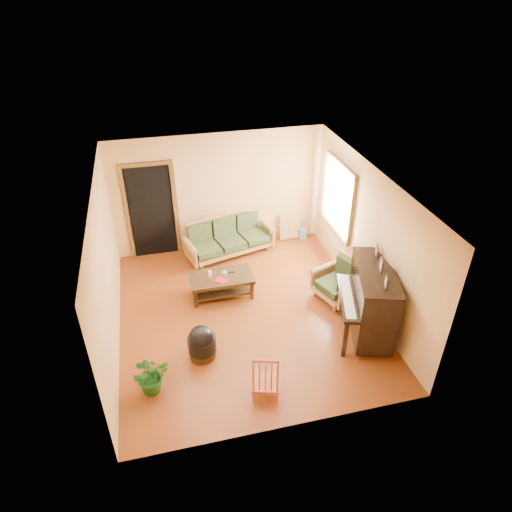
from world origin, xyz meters
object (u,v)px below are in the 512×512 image
object	(u,v)px
sofa	(229,238)
red_chair	(266,372)
armchair	(337,281)
ceramic_crock	(303,234)
potted_plant	(151,375)
piano	(372,302)
coffee_table	(222,285)
footstool	(202,346)

from	to	relation	value
sofa	red_chair	bearing A→B (deg)	-107.97
sofa	armchair	size ratio (longest dim) A/B	2.34
red_chair	armchair	bearing A→B (deg)	62.24
armchair	ceramic_crock	distance (m)	2.30
sofa	potted_plant	distance (m)	3.94
red_chair	ceramic_crock	size ratio (longest dim) A/B	3.46
piano	red_chair	xyz separation A→B (m)	(-2.07, -0.89, -0.21)
coffee_table	armchair	bearing A→B (deg)	-16.76
red_chair	ceramic_crock	distance (m)	4.64
sofa	ceramic_crock	size ratio (longest dim) A/B	7.73
potted_plant	footstool	bearing A→B (deg)	32.09
piano	coffee_table	bearing A→B (deg)	161.72
footstool	armchair	bearing A→B (deg)	18.72
red_chair	ceramic_crock	bearing A→B (deg)	81.57
sofa	armchair	world-z (taller)	sofa
footstool	ceramic_crock	xyz separation A→B (m)	(2.80, 3.19, -0.10)
armchair	potted_plant	distance (m)	3.80
ceramic_crock	potted_plant	distance (m)	5.19
piano	red_chair	bearing A→B (deg)	-139.43
red_chair	potted_plant	xyz separation A→B (m)	(-1.63, 0.46, -0.12)
ceramic_crock	potted_plant	world-z (taller)	potted_plant
coffee_table	footstool	world-z (taller)	footstool
footstool	sofa	bearing A→B (deg)	70.81
armchair	piano	bearing A→B (deg)	-99.71
sofa	armchair	bearing A→B (deg)	-65.69
sofa	armchair	distance (m)	2.64
armchair	piano	world-z (taller)	piano
sofa	piano	xyz separation A→B (m)	(1.85, -3.05, 0.23)
piano	ceramic_crock	bearing A→B (deg)	108.61
coffee_table	footstool	bearing A→B (deg)	-111.20
footstool	coffee_table	bearing A→B (deg)	68.80
sofa	coffee_table	world-z (taller)	sofa
sofa	ceramic_crock	world-z (taller)	sofa
potted_plant	ceramic_crock	bearing A→B (deg)	45.65
sofa	coffee_table	size ratio (longest dim) A/B	1.60
red_chair	footstool	bearing A→B (deg)	146.65
armchair	ceramic_crock	size ratio (longest dim) A/B	3.30
sofa	armchair	xyz separation A→B (m)	(1.66, -2.05, -0.00)
footstool	piano	bearing A→B (deg)	-1.74
sofa	piano	distance (m)	3.57
armchair	footstool	world-z (taller)	armchair
footstool	potted_plant	distance (m)	0.98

